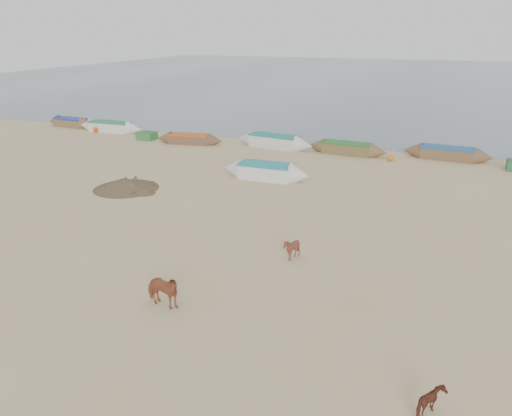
# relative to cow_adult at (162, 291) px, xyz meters

# --- Properties ---
(ground) EXTENTS (140.00, 140.00, 0.00)m
(ground) POSITION_rel_cow_adult_xyz_m (0.33, 3.45, -0.60)
(ground) COLOR tan
(ground) RESTS_ON ground
(sea) EXTENTS (160.00, 160.00, 0.00)m
(sea) POSITION_rel_cow_adult_xyz_m (0.33, 85.45, -0.59)
(sea) COLOR slate
(sea) RESTS_ON ground
(cow_adult) EXTENTS (1.49, 0.82, 1.20)m
(cow_adult) POSITION_rel_cow_adult_xyz_m (0.00, 0.00, 0.00)
(cow_adult) COLOR brown
(cow_adult) RESTS_ON ground
(calf_front) EXTENTS (1.12, 1.08, 0.94)m
(calf_front) POSITION_rel_cow_adult_xyz_m (2.81, 4.97, -0.13)
(calf_front) COLOR #5D2B1D
(calf_front) RESTS_ON ground
(calf_right) EXTENTS (0.66, 0.76, 0.71)m
(calf_right) POSITION_rel_cow_adult_xyz_m (8.46, -1.88, -0.24)
(calf_right) COLOR #5B2A1D
(calf_right) RESTS_ON ground
(near_canoe) EXTENTS (5.46, 1.49, 0.95)m
(near_canoe) POSITION_rel_cow_adult_xyz_m (-2.09, 15.14, -0.12)
(near_canoe) COLOR silver
(near_canoe) RESTS_ON ground
(debris_pile) EXTENTS (4.76, 4.76, 0.57)m
(debris_pile) POSITION_rel_cow_adult_xyz_m (-8.80, 10.35, -0.32)
(debris_pile) COLOR brown
(debris_pile) RESTS_ON ground
(waterline_canoes) EXTENTS (56.93, 4.53, 0.99)m
(waterline_canoes) POSITION_rel_cow_adult_xyz_m (-0.96, 23.68, -0.16)
(waterline_canoes) COLOR brown
(waterline_canoes) RESTS_ON ground
(beach_clutter) EXTENTS (43.70, 3.66, 0.64)m
(beach_clutter) POSITION_rel_cow_adult_xyz_m (3.41, 23.25, -0.30)
(beach_clutter) COLOR #2F6832
(beach_clutter) RESTS_ON ground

